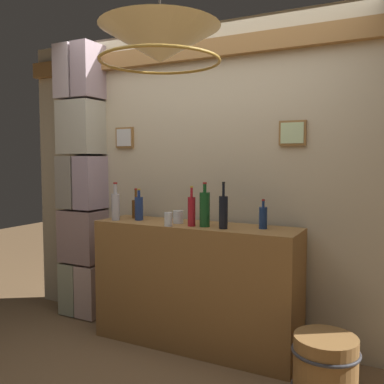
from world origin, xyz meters
name	(u,v)px	position (x,y,z in m)	size (l,w,h in m)	color
panelled_rear_partition	(211,173)	(0.00, 1.10, 1.33)	(3.74, 0.15, 2.52)	#BCAD8E
stone_pillar	(84,184)	(-1.22, 0.95, 1.21)	(0.40, 0.34, 2.45)	#A0A68A
bar_shelf_unit	(195,285)	(0.00, 0.81, 0.48)	(1.60, 0.43, 0.95)	olive
liquor_bottle_tequila	(205,209)	(0.12, 0.74, 1.08)	(0.08, 0.08, 0.33)	#1A4F23
liquor_bottle_sherry	(192,211)	(0.02, 0.71, 1.06)	(0.06, 0.06, 0.30)	#A81C27
liquor_bottle_mezcal	(263,217)	(0.53, 0.84, 1.03)	(0.06, 0.06, 0.21)	navy
liquor_bottle_gin	(223,211)	(0.27, 0.72, 1.07)	(0.06, 0.06, 0.33)	black
liquor_bottle_vermouth	(116,205)	(-0.67, 0.70, 1.07)	(0.07, 0.07, 0.31)	#B7B6BE
liquor_bottle_rye	(139,208)	(-0.50, 0.79, 1.05)	(0.07, 0.07, 0.26)	navy
liquor_bottle_port	(136,208)	(-0.60, 0.88, 1.03)	(0.07, 0.07, 0.25)	brown
glass_tumbler_rocks	(168,219)	(-0.14, 0.64, 1.00)	(0.06, 0.06, 0.10)	silver
glass_tumbler_highball	(178,217)	(-0.14, 0.80, 1.00)	(0.08, 0.08, 0.10)	silver
pendant_lamp	(160,46)	(0.27, -0.13, 2.03)	(0.64, 0.64, 0.46)	beige
wooden_barrel	(325,370)	(1.04, 0.46, 0.20)	(0.40, 0.40, 0.41)	olive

